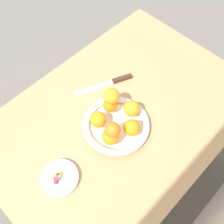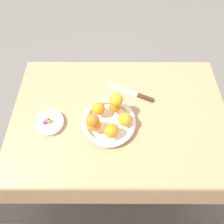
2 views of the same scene
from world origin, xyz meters
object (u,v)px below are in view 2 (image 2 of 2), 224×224
at_px(orange_2, 98,108).
at_px(candy_ball_4, 44,123).
at_px(dining_table, 119,126).
at_px(orange_0, 125,119).
at_px(candy_ball_2, 49,121).
at_px(candy_ball_3, 49,121).
at_px(orange_5, 116,100).
at_px(candy_ball_1, 47,121).
at_px(fruit_bowl, 109,122).
at_px(orange_6, 92,120).
at_px(candy_ball_6, 46,121).
at_px(orange_3, 94,124).
at_px(orange_1, 115,106).
at_px(candy_ball_0, 49,120).
at_px(candy_ball_5, 50,121).
at_px(orange_4, 111,131).
at_px(candy_ball_7, 47,119).
at_px(knife, 135,94).
at_px(candy_dish, 50,123).

bearing_deg(orange_2, candy_ball_4, 12.15).
distance_m(dining_table, orange_0, 0.17).
distance_m(candy_ball_2, candy_ball_3, 0.00).
bearing_deg(orange_5, candy_ball_1, 10.51).
distance_m(fruit_bowl, orange_0, 0.09).
bearing_deg(orange_2, candy_ball_1, 11.31).
distance_m(orange_6, candy_ball_6, 0.26).
bearing_deg(orange_3, candy_ball_2, -8.91).
height_order(orange_0, orange_1, orange_0).
xyz_separation_m(orange_1, orange_2, (0.08, 0.01, 0.00)).
xyz_separation_m(orange_5, candy_ball_0, (0.32, 0.06, -0.10)).
bearing_deg(orange_0, fruit_bowl, -7.80).
xyz_separation_m(candy_ball_0, candy_ball_5, (-0.00, 0.00, -0.00)).
bearing_deg(candy_ball_0, candy_ball_4, 27.52).
xyz_separation_m(orange_2, candy_ball_5, (0.23, 0.04, -0.04)).
relative_size(orange_4, orange_6, 1.13).
bearing_deg(candy_ball_5, candy_ball_4, 22.54).
xyz_separation_m(orange_3, candy_ball_4, (0.24, -0.03, -0.04)).
xyz_separation_m(orange_2, orange_4, (-0.06, 0.11, 0.00)).
relative_size(orange_3, candy_ball_1, 3.45).
xyz_separation_m(candy_ball_4, candy_ball_7, (-0.01, -0.02, 0.00)).
distance_m(candy_ball_0, knife, 0.46).
distance_m(fruit_bowl, candy_ball_4, 0.31).
distance_m(orange_2, orange_3, 0.08).
distance_m(orange_1, orange_6, 0.16).
bearing_deg(candy_ball_2, orange_1, -168.95).
bearing_deg(candy_dish, orange_5, -169.63).
bearing_deg(orange_5, orange_4, 80.01).
bearing_deg(orange_5, candy_ball_5, 10.12).
bearing_deg(candy_ball_6, orange_2, -169.16).
distance_m(candy_ball_2, candy_ball_6, 0.01).
bearing_deg(candy_ball_4, candy_ball_7, -126.62).
bearing_deg(orange_5, candy_ball_3, 9.81).
relative_size(candy_ball_2, candy_ball_3, 1.17).
bearing_deg(candy_ball_1, candy_ball_4, 26.87).
distance_m(orange_4, orange_6, 0.10).
bearing_deg(dining_table, candy_ball_0, 4.34).
distance_m(candy_ball_3, candy_ball_6, 0.01).
bearing_deg(fruit_bowl, orange_6, 34.31).
relative_size(candy_dish, orange_6, 2.43).
bearing_deg(fruit_bowl, orange_1, -115.80).
bearing_deg(candy_ball_2, candy_ball_0, -95.12).
distance_m(candy_ball_1, candy_ball_4, 0.01).
bearing_deg(orange_3, candy_dish, -9.01).
relative_size(candy_dish, orange_5, 2.22).
relative_size(orange_5, candy_ball_3, 4.15).
relative_size(orange_2, candy_ball_3, 4.24).
height_order(orange_5, candy_ball_6, orange_5).
relative_size(candy_ball_1, candy_ball_4, 1.26).
xyz_separation_m(orange_5, candy_ball_6, (0.34, 0.06, -0.10)).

